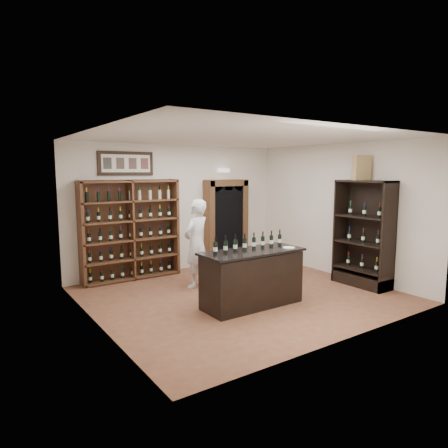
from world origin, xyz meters
The scene contains 22 objects.
floor centered at (0.00, 0.00, 0.00)m, with size 5.50×5.50×0.00m, color brown.
ceiling centered at (0.00, 0.00, 3.00)m, with size 5.50×5.50×0.00m, color white.
wall_back centered at (0.00, 2.50, 1.50)m, with size 5.50×0.04×3.00m, color white.
wall_left centered at (-2.75, 0.00, 1.50)m, with size 0.04×5.00×3.00m, color white.
wall_right centered at (2.75, 0.00, 1.50)m, with size 0.04×5.00×3.00m, color white.
wine_shelf centered at (-1.30, 2.33, 1.10)m, with size 2.20×0.38×2.20m.
framed_picture centered at (-1.30, 2.47, 2.55)m, with size 1.25×0.04×0.52m, color black.
arched_doorway centered at (1.25, 2.33, 1.14)m, with size 1.17×0.35×2.17m.
emergency_light centered at (1.25, 2.42, 2.40)m, with size 0.30×0.10×0.10m, color white.
tasting_counter centered at (-0.20, -0.60, 0.49)m, with size 1.88×0.78×1.00m.
counter_bottle_0 centered at (-0.92, -0.51, 1.11)m, with size 0.07×0.07×0.30m.
counter_bottle_1 centered at (-0.71, -0.51, 1.11)m, with size 0.07×0.07×0.30m.
counter_bottle_2 centered at (-0.51, -0.51, 1.11)m, with size 0.07×0.07×0.30m.
counter_bottle_3 centered at (-0.30, -0.51, 1.11)m, with size 0.07×0.07×0.30m.
counter_bottle_4 centered at (-0.10, -0.51, 1.11)m, with size 0.07×0.07×0.30m.
counter_bottle_5 centered at (0.11, -0.51, 1.11)m, with size 0.07×0.07×0.30m.
counter_bottle_6 centered at (0.31, -0.51, 1.11)m, with size 0.07×0.07×0.30m.
counter_bottle_7 centered at (0.52, -0.51, 1.11)m, with size 0.07×0.07×0.30m.
side_cabinet centered at (2.52, -0.90, 0.75)m, with size 0.48×1.20×2.20m.
shopkeeper centered at (-0.42, 0.97, 0.91)m, with size 0.66×0.44×1.82m, color silver.
plate centered at (0.48, -0.81, 1.01)m, with size 0.21×0.21×0.02m, color white.
wine_crate centered at (2.52, -0.76, 2.45)m, with size 0.36×0.15×0.51m, color tan.
Camera 1 is at (-4.50, -6.00, 2.39)m, focal length 32.00 mm.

